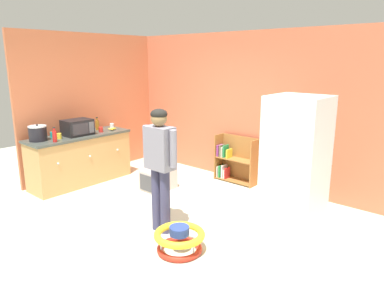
{
  "coord_description": "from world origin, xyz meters",
  "views": [
    {
      "loc": [
        3.42,
        -3.15,
        2.23
      ],
      "look_at": [
        0.16,
        0.61,
        1.03
      ],
      "focal_mm": 33.33,
      "sensor_mm": 36.0,
      "label": 1
    }
  ],
  "objects_px": {
    "pet_carrier": "(158,179)",
    "ketchup_bottle": "(55,136)",
    "crock_pot": "(38,133)",
    "yellow_cup": "(59,136)",
    "standing_person": "(160,159)",
    "red_cup": "(101,130)",
    "bookshelf": "(234,162)",
    "refrigerator": "(295,164)",
    "orange_cup": "(92,129)",
    "kitchen_counter": "(80,159)",
    "amber_bottle": "(97,125)",
    "teal_cup": "(53,135)",
    "baby_walker": "(179,239)",
    "microwave": "(78,127)",
    "banana_bunch": "(113,129)",
    "white_cup": "(112,126)"
  },
  "relations": [
    {
      "from": "amber_bottle",
      "to": "white_cup",
      "type": "height_order",
      "value": "amber_bottle"
    },
    {
      "from": "white_cup",
      "to": "yellow_cup",
      "type": "bearing_deg",
      "value": -84.86
    },
    {
      "from": "teal_cup",
      "to": "orange_cup",
      "type": "bearing_deg",
      "value": 80.35
    },
    {
      "from": "refrigerator",
      "to": "orange_cup",
      "type": "height_order",
      "value": "refrigerator"
    },
    {
      "from": "standing_person",
      "to": "teal_cup",
      "type": "xyz_separation_m",
      "value": [
        -2.61,
        -0.05,
        -0.03
      ]
    },
    {
      "from": "yellow_cup",
      "to": "orange_cup",
      "type": "height_order",
      "value": "same"
    },
    {
      "from": "pet_carrier",
      "to": "crock_pot",
      "type": "relative_size",
      "value": 1.9
    },
    {
      "from": "crock_pot",
      "to": "amber_bottle",
      "type": "distance_m",
      "value": 1.18
    },
    {
      "from": "crock_pot",
      "to": "orange_cup",
      "type": "relative_size",
      "value": 3.07
    },
    {
      "from": "yellow_cup",
      "to": "bookshelf",
      "type": "bearing_deg",
      "value": 48.95
    },
    {
      "from": "white_cup",
      "to": "yellow_cup",
      "type": "relative_size",
      "value": 1.0
    },
    {
      "from": "baby_walker",
      "to": "white_cup",
      "type": "relative_size",
      "value": 6.36
    },
    {
      "from": "refrigerator",
      "to": "pet_carrier",
      "type": "height_order",
      "value": "refrigerator"
    },
    {
      "from": "amber_bottle",
      "to": "red_cup",
      "type": "xyz_separation_m",
      "value": [
        0.22,
        -0.08,
        -0.05
      ]
    },
    {
      "from": "kitchen_counter",
      "to": "standing_person",
      "type": "distance_m",
      "value": 2.55
    },
    {
      "from": "ketchup_bottle",
      "to": "baby_walker",
      "type": "bearing_deg",
      "value": -0.66
    },
    {
      "from": "kitchen_counter",
      "to": "orange_cup",
      "type": "relative_size",
      "value": 19.38
    },
    {
      "from": "amber_bottle",
      "to": "bookshelf",
      "type": "bearing_deg",
      "value": 33.49
    },
    {
      "from": "crock_pot",
      "to": "kitchen_counter",
      "type": "bearing_deg",
      "value": 83.86
    },
    {
      "from": "banana_bunch",
      "to": "amber_bottle",
      "type": "height_order",
      "value": "amber_bottle"
    },
    {
      "from": "banana_bunch",
      "to": "yellow_cup",
      "type": "xyz_separation_m",
      "value": [
        -0.08,
        -1.05,
        0.02
      ]
    },
    {
      "from": "pet_carrier",
      "to": "ketchup_bottle",
      "type": "relative_size",
      "value": 2.24
    },
    {
      "from": "bookshelf",
      "to": "baby_walker",
      "type": "xyz_separation_m",
      "value": [
        0.95,
        -2.52,
        -0.21
      ]
    },
    {
      "from": "standing_person",
      "to": "yellow_cup",
      "type": "xyz_separation_m",
      "value": [
        -2.42,
        -0.04,
        -0.03
      ]
    },
    {
      "from": "crock_pot",
      "to": "yellow_cup",
      "type": "bearing_deg",
      "value": 68.08
    },
    {
      "from": "ketchup_bottle",
      "to": "refrigerator",
      "type": "bearing_deg",
      "value": 22.08
    },
    {
      "from": "pet_carrier",
      "to": "amber_bottle",
      "type": "distance_m",
      "value": 1.66
    },
    {
      "from": "banana_bunch",
      "to": "pet_carrier",
      "type": "bearing_deg",
      "value": 1.4
    },
    {
      "from": "standing_person",
      "to": "orange_cup",
      "type": "bearing_deg",
      "value": 164.96
    },
    {
      "from": "baby_walker",
      "to": "crock_pot",
      "type": "bearing_deg",
      "value": -178.08
    },
    {
      "from": "crock_pot",
      "to": "yellow_cup",
      "type": "distance_m",
      "value": 0.34
    },
    {
      "from": "ketchup_bottle",
      "to": "yellow_cup",
      "type": "distance_m",
      "value": 0.24
    },
    {
      "from": "refrigerator",
      "to": "baby_walker",
      "type": "height_order",
      "value": "refrigerator"
    },
    {
      "from": "kitchen_counter",
      "to": "baby_walker",
      "type": "relative_size",
      "value": 3.05
    },
    {
      "from": "white_cup",
      "to": "teal_cup",
      "type": "xyz_separation_m",
      "value": [
        -0.09,
        -1.19,
        0.0
      ]
    },
    {
      "from": "microwave",
      "to": "teal_cup",
      "type": "xyz_separation_m",
      "value": [
        -0.17,
        -0.39,
        -0.09
      ]
    },
    {
      "from": "kitchen_counter",
      "to": "yellow_cup",
      "type": "height_order",
      "value": "yellow_cup"
    },
    {
      "from": "kitchen_counter",
      "to": "red_cup",
      "type": "bearing_deg",
      "value": 75.74
    },
    {
      "from": "pet_carrier",
      "to": "refrigerator",
      "type": "bearing_deg",
      "value": 4.13
    },
    {
      "from": "standing_person",
      "to": "orange_cup",
      "type": "xyz_separation_m",
      "value": [
        -2.49,
        0.67,
        -0.03
      ]
    },
    {
      "from": "orange_cup",
      "to": "kitchen_counter",
      "type": "bearing_deg",
      "value": -85.24
    },
    {
      "from": "bookshelf",
      "to": "standing_person",
      "type": "height_order",
      "value": "standing_person"
    },
    {
      "from": "kitchen_counter",
      "to": "amber_bottle",
      "type": "xyz_separation_m",
      "value": [
        -0.11,
        0.48,
        0.55
      ]
    },
    {
      "from": "microwave",
      "to": "white_cup",
      "type": "bearing_deg",
      "value": 95.58
    },
    {
      "from": "microwave",
      "to": "banana_bunch",
      "type": "height_order",
      "value": "microwave"
    },
    {
      "from": "standing_person",
      "to": "red_cup",
      "type": "xyz_separation_m",
      "value": [
        -2.36,
        0.76,
        -0.03
      ]
    },
    {
      "from": "pet_carrier",
      "to": "microwave",
      "type": "height_order",
      "value": "microwave"
    },
    {
      "from": "bookshelf",
      "to": "standing_person",
      "type": "distance_m",
      "value": 2.4
    },
    {
      "from": "yellow_cup",
      "to": "orange_cup",
      "type": "bearing_deg",
      "value": 95.9
    },
    {
      "from": "ketchup_bottle",
      "to": "kitchen_counter",
      "type": "bearing_deg",
      "value": 110.9
    }
  ]
}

